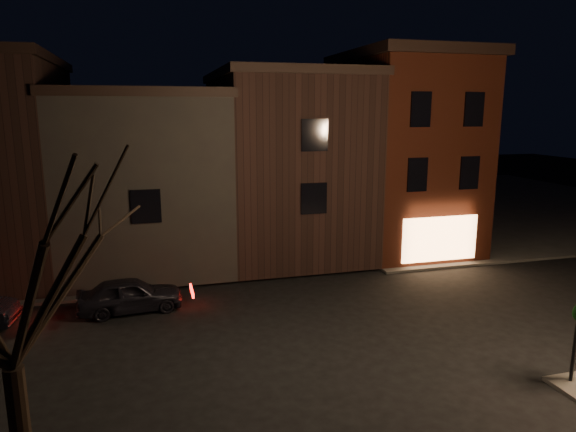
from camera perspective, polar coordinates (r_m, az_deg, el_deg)
The scene contains 6 objects.
ground at distance 18.61m, azimuth 3.62°, elevation -12.43°, with size 120.00×120.00×0.00m, color black.
sidewalk_far_right at distance 44.83m, azimuth 19.78°, elevation 1.34°, with size 30.00×30.00×0.12m, color #2D2B28.
corner_building at distance 28.99m, azimuth 12.78°, elevation 7.08°, with size 6.50×8.50×10.50m.
row_building_a at distance 27.61m, azimuth -0.37°, elevation 5.97°, with size 7.30×10.30×9.40m.
row_building_b at distance 26.74m, azimuth -15.59°, elevation 4.27°, with size 7.80×10.30×8.40m.
parked_car_a at distance 20.75m, azimuth -17.12°, elevation -8.36°, with size 1.57×3.90×1.33m, color black.
Camera 1 is at (-5.57, -16.04, 7.61)m, focal length 32.00 mm.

